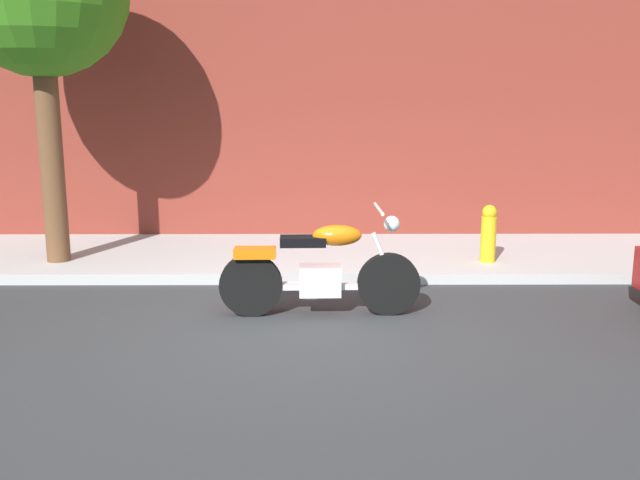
{
  "coord_description": "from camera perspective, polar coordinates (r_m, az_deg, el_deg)",
  "views": [
    {
      "loc": [
        0.17,
        -6.7,
        2.3
      ],
      "look_at": [
        0.21,
        0.53,
        0.82
      ],
      "focal_mm": 39.43,
      "sensor_mm": 36.0,
      "label": 1
    }
  ],
  "objects": [
    {
      "name": "ground_plane",
      "position": [
        7.08,
        -1.7,
        -7.39
      ],
      "size": [
        60.0,
        60.0,
        0.0
      ],
      "primitive_type": "plane",
      "color": "#303335"
    },
    {
      "name": "sidewalk",
      "position": [
        10.0,
        -1.29,
        -1.33
      ],
      "size": [
        21.22,
        2.59,
        0.14
      ],
      "primitive_type": "cube",
      "color": "#B0B0B0",
      "rests_on": "ground"
    },
    {
      "name": "motorcycle",
      "position": [
        7.45,
        -0.01,
        -2.55
      ],
      "size": [
        2.14,
        0.7,
        1.17
      ],
      "color": "black",
      "rests_on": "ground"
    },
    {
      "name": "fire_hydrant",
      "position": [
        9.57,
        13.5,
        0.13
      ],
      "size": [
        0.2,
        0.2,
        0.91
      ],
      "color": "gold",
      "rests_on": "ground"
    }
  ]
}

